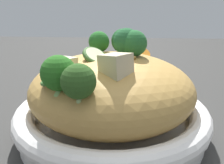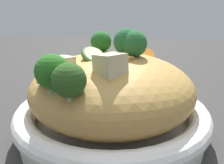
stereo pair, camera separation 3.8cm
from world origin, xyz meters
name	(u,v)px [view 1 (the left image)]	position (x,y,z in m)	size (l,w,h in m)	color
ground_plane	(112,132)	(0.00, 0.00, 0.00)	(3.00, 3.00, 0.00)	#2F2F2D
serving_bowl	(112,117)	(0.00, 0.00, 0.03)	(0.33, 0.33, 0.06)	white
noodle_heap	(112,89)	(0.00, 0.00, 0.08)	(0.28, 0.28, 0.13)	#B58A45
broccoli_florets	(107,52)	(0.01, 0.02, 0.15)	(0.15, 0.24, 0.09)	#99B677
carrot_coins	(114,58)	(0.00, -0.03, 0.13)	(0.13, 0.21, 0.03)	orange
zucchini_slices	(77,67)	(0.05, 0.05, 0.13)	(0.09, 0.11, 0.04)	beige
chicken_chunks	(101,65)	(0.01, 0.06, 0.14)	(0.12, 0.07, 0.03)	beige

